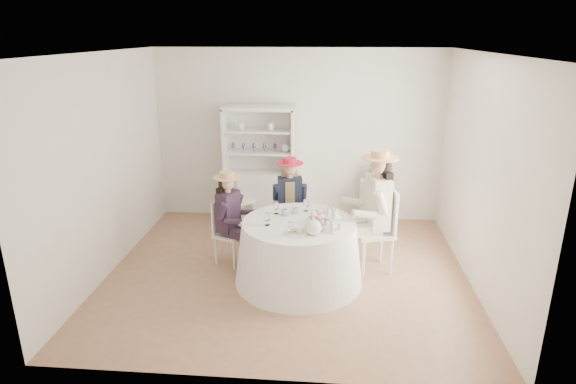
{
  "coord_description": "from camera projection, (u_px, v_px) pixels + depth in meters",
  "views": [
    {
      "loc": [
        0.47,
        -5.47,
        2.91
      ],
      "look_at": [
        0.0,
        0.1,
        1.05
      ],
      "focal_mm": 30.0,
      "sensor_mm": 36.0,
      "label": 1
    }
  ],
  "objects": [
    {
      "name": "guest_right",
      "position": [
        375.0,
        204.0,
        5.95
      ],
      "size": [
        0.63,
        0.59,
        1.57
      ],
      "rotation": [
        0.0,
        0.0,
        -1.31
      ],
      "color": "silver",
      "rests_on": "ground"
    },
    {
      "name": "teacup_a",
      "position": [
        285.0,
        213.0,
        5.88
      ],
      "size": [
        0.1,
        0.1,
        0.07
      ],
      "primitive_type": "imported",
      "rotation": [
        0.0,
        0.0,
        -0.16
      ],
      "color": "white",
      "rests_on": "tea_table"
    },
    {
      "name": "hutch",
      "position": [
        260.0,
        181.0,
        7.64
      ],
      "size": [
        1.26,
        0.84,
        1.85
      ],
      "rotation": [
        0.0,
        0.0,
        0.43
      ],
      "color": "silver",
      "rests_on": "ground"
    },
    {
      "name": "spare_chair",
      "position": [
        236.0,
        198.0,
        7.41
      ],
      "size": [
        0.52,
        0.52,
        0.9
      ],
      "rotation": [
        0.0,
        0.0,
        2.47
      ],
      "color": "silver",
      "rests_on": "ground"
    },
    {
      "name": "ceiling",
      "position": [
        287.0,
        53.0,
        5.28
      ],
      "size": [
        4.5,
        4.5,
        0.0
      ],
      "primitive_type": "plane",
      "rotation": [
        3.14,
        0.0,
        0.0
      ],
      "color": "white",
      "rests_on": "wall_back"
    },
    {
      "name": "stemware_set",
      "position": [
        299.0,
        216.0,
        5.67
      ],
      "size": [
        0.8,
        0.84,
        0.15
      ],
      "color": "white",
      "rests_on": "tea_table"
    },
    {
      "name": "side_table",
      "position": [
        376.0,
        204.0,
        7.51
      ],
      "size": [
        0.5,
        0.5,
        0.72
      ],
      "primitive_type": "cube",
      "rotation": [
        0.0,
        0.0,
        0.09
      ],
      "color": "silver",
      "rests_on": "ground"
    },
    {
      "name": "teacup_b",
      "position": [
        295.0,
        211.0,
        5.95
      ],
      "size": [
        0.08,
        0.08,
        0.07
      ],
      "primitive_type": "imported",
      "rotation": [
        0.0,
        0.0,
        -0.07
      ],
      "color": "white",
      "rests_on": "tea_table"
    },
    {
      "name": "teacup_c",
      "position": [
        316.0,
        214.0,
        5.85
      ],
      "size": [
        0.1,
        0.1,
        0.06
      ],
      "primitive_type": "imported",
      "rotation": [
        0.0,
        0.0,
        -0.27
      ],
      "color": "white",
      "rests_on": "tea_table"
    },
    {
      "name": "wall_right",
      "position": [
        482.0,
        175.0,
        5.53
      ],
      "size": [
        0.0,
        4.5,
        4.5
      ],
      "primitive_type": "plane",
      "rotation": [
        1.57,
        0.0,
        -1.57
      ],
      "color": "silver",
      "rests_on": "ground"
    },
    {
      "name": "hatbox",
      "position": [
        378.0,
        174.0,
        7.35
      ],
      "size": [
        0.33,
        0.33,
        0.26
      ],
      "primitive_type": "cylinder",
      "rotation": [
        0.0,
        0.0,
        0.32
      ],
      "color": "black",
      "rests_on": "side_table"
    },
    {
      "name": "wall_front",
      "position": [
        266.0,
        239.0,
        3.82
      ],
      "size": [
        4.5,
        0.0,
        4.5
      ],
      "primitive_type": "plane",
      "rotation": [
        -1.57,
        0.0,
        0.0
      ],
      "color": "silver",
      "rests_on": "ground"
    },
    {
      "name": "flower_arrangement",
      "position": [
        318.0,
        216.0,
        5.62
      ],
      "size": [
        0.19,
        0.19,
        0.07
      ],
      "rotation": [
        0.0,
        0.0,
        0.01
      ],
      "color": "pink",
      "rests_on": "tea_table"
    },
    {
      "name": "cupcake_stand",
      "position": [
        332.0,
        223.0,
        5.43
      ],
      "size": [
        0.25,
        0.25,
        0.24
      ],
      "rotation": [
        0.0,
        0.0,
        0.3
      ],
      "color": "white",
      "rests_on": "tea_table"
    },
    {
      "name": "table_teapot",
      "position": [
        314.0,
        227.0,
        5.32
      ],
      "size": [
        0.25,
        0.18,
        0.19
      ],
      "rotation": [
        0.0,
        0.0,
        -0.05
      ],
      "color": "white",
      "rests_on": "tea_table"
    },
    {
      "name": "ground",
      "position": [
        287.0,
        272.0,
        6.13
      ],
      "size": [
        4.5,
        4.5,
        0.0
      ],
      "primitive_type": "plane",
      "color": "#8C6146",
      "rests_on": "ground"
    },
    {
      "name": "wall_left",
      "position": [
        104.0,
        167.0,
        5.89
      ],
      "size": [
        0.0,
        4.5,
        4.5
      ],
      "primitive_type": "plane",
      "rotation": [
        1.57,
        0.0,
        1.57
      ],
      "color": "silver",
      "rests_on": "ground"
    },
    {
      "name": "tea_table",
      "position": [
        299.0,
        252.0,
        5.81
      ],
      "size": [
        1.55,
        1.55,
        0.78
      ],
      "rotation": [
        0.0,
        0.0,
        0.07
      ],
      "color": "white",
      "rests_on": "ground"
    },
    {
      "name": "sandwich_plate",
      "position": [
        297.0,
        231.0,
        5.38
      ],
      "size": [
        0.28,
        0.28,
        0.06
      ],
      "rotation": [
        0.0,
        0.0,
        -0.22
      ],
      "color": "white",
      "rests_on": "tea_table"
    },
    {
      "name": "guest_left",
      "position": [
        230.0,
        213.0,
        6.18
      ],
      "size": [
        0.52,
        0.48,
        1.25
      ],
      "rotation": [
        0.0,
        0.0,
        1.17
      ],
      "color": "silver",
      "rests_on": "ground"
    },
    {
      "name": "flower_bowl",
      "position": [
        313.0,
        223.0,
        5.58
      ],
      "size": [
        0.26,
        0.26,
        0.05
      ],
      "primitive_type": "imported",
      "rotation": [
        0.0,
        0.0,
        0.2
      ],
      "color": "white",
      "rests_on": "tea_table"
    },
    {
      "name": "guest_mid",
      "position": [
        290.0,
        198.0,
        6.65
      ],
      "size": [
        0.48,
        0.5,
        1.3
      ],
      "rotation": [
        0.0,
        0.0,
        0.13
      ],
      "color": "silver",
      "rests_on": "ground"
    },
    {
      "name": "wall_back",
      "position": [
        298.0,
        136.0,
        7.6
      ],
      "size": [
        4.5,
        0.0,
        4.5
      ],
      "primitive_type": "plane",
      "rotation": [
        1.57,
        0.0,
        0.0
      ],
      "color": "silver",
      "rests_on": "ground"
    }
  ]
}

